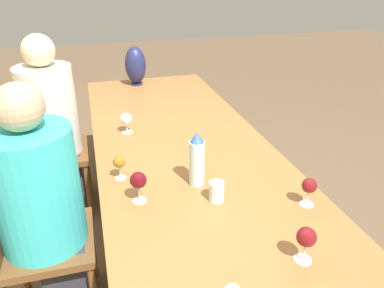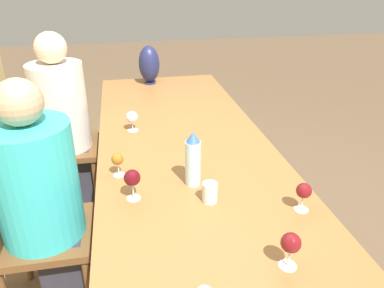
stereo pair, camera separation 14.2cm
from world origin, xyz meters
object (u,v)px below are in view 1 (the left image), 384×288
Objects in this scene: person_far at (53,123)px; water_tumbler at (217,191)px; chair_near at (29,234)px; chair_far at (44,145)px; vase at (136,65)px; wine_glass_0 at (306,238)px; wine_glass_4 at (126,119)px; wine_glass_1 at (119,163)px; person_near at (44,206)px; water_bottle at (197,159)px; wine_glass_5 at (309,186)px; wine_glass_2 at (138,181)px.

water_tumbler is at bearing -148.33° from person_far.
chair_near and chair_far have the same top height.
person_far is at bearing 132.10° from vase.
wine_glass_0 is 0.11× the size of person_far.
water_tumbler is 0.90m from wine_glass_4.
wine_glass_1 is (0.74, 0.57, -0.01)m from wine_glass_0.
person_near is at bearing 98.56° from wine_glass_1.
person_near is at bearing -174.66° from chair_far.
water_bottle is 1.39m from chair_far.
water_bottle is 2.08× the size of wine_glass_5.
wine_glass_4 is at bearing 20.21° from wine_glass_0.
vase is 2.23× the size of wine_glass_2.
wine_glass_5 is 1.32m from chair_near.
water_tumbler is at bearing -160.72° from wine_glass_4.
wine_glass_1 is 1.07m from chair_far.
wine_glass_4 is 0.62m from person_far.
wine_glass_4 is at bearing 20.01° from water_bottle.
wine_glass_1 is at bearing -81.44° from person_near.
wine_glass_0 is 0.14× the size of chair_near.
wine_glass_2 reaches higher than wine_glass_4.
person_far reaches higher than wine_glass_5.
wine_glass_1 is (-1.53, 0.30, -0.08)m from vase.
water_bottle reaches higher than wine_glass_2.
wine_glass_5 is at bearing -107.64° from chair_near.
water_bottle reaches higher than chair_far.
wine_glass_4 is at bearing 168.51° from vase.
wine_glass_5 is 0.10× the size of person_far.
person_far reaches higher than chair_far.
water_tumbler is 0.66× the size of wine_glass_0.
person_near is (0.25, 0.76, -0.10)m from water_tumbler.
wine_glass_1 is at bearing -153.79° from chair_far.
water_tumbler is 0.50m from wine_glass_1.
chair_far is (1.08, 0.81, -0.33)m from water_bottle.
wine_glass_4 is at bearing -129.70° from person_far.
chair_near is at bearing 56.20° from wine_glass_0.
wine_glass_5 is (-1.97, -0.47, -0.08)m from vase.
person_near reaches higher than vase.
person_far is (0.39, 0.46, -0.13)m from wine_glass_4.
chair_near is at bearing 73.63° from water_tumbler.
wine_glass_5 is at bearing -125.40° from water_bottle.
chair_near reaches higher than wine_glass_5.
chair_far reaches higher than water_tumbler.
chair_near is (-0.60, 0.56, -0.29)m from wine_glass_4.
water_bottle is at bearing -146.37° from person_far.
wine_glass_1 is at bearing 52.27° from water_tumbler.
wine_glass_0 reaches higher than wine_glass_4.
chair_near is (0.16, 0.52, -0.31)m from wine_glass_2.
chair_far reaches higher than wine_glass_0.
water_bottle reaches higher than wine_glass_5.
wine_glass_5 is at bearing -140.46° from person_far.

